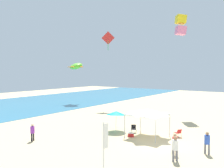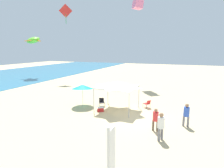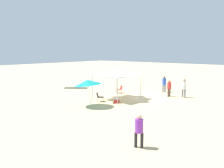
{
  "view_description": "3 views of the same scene",
  "coord_description": "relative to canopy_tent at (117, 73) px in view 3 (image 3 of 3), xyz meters",
  "views": [
    {
      "loc": [
        -19.25,
        -8.72,
        6.54
      ],
      "look_at": [
        2.62,
        7.24,
        5.09
      ],
      "focal_mm": 37.08,
      "sensor_mm": 36.0,
      "label": 1
    },
    {
      "loc": [
        -14.3,
        -3.82,
        5.74
      ],
      "look_at": [
        0.05,
        1.95,
        2.79
      ],
      "focal_mm": 28.92,
      "sensor_mm": 36.0,
      "label": 2
    },
    {
      "loc": [
        -11.99,
        18.77,
        4.53
      ],
      "look_at": [
        0.68,
        3.56,
        1.67
      ],
      "focal_mm": 37.18,
      "sensor_mm": 36.0,
      "label": 3
    }
  ],
  "objects": [
    {
      "name": "person_by_tent",
      "position": [
        -1.71,
        -6.17,
        -1.43
      ],
      "size": [
        0.43,
        0.47,
        1.8
      ],
      "rotation": [
        0.0,
        0.0,
        4.45
      ],
      "color": "slate",
      "rests_on": "ground"
    },
    {
      "name": "person_beachcomber",
      "position": [
        -3.31,
        -4.14,
        -1.51
      ],
      "size": [
        0.4,
        0.45,
        1.67
      ],
      "rotation": [
        0.0,
        0.0,
        1.54
      ],
      "color": "brown",
      "rests_on": "ground"
    },
    {
      "name": "folding_chair_facing_ocean",
      "position": [
        0.5,
        1.88,
        -2.02
      ],
      "size": [
        0.81,
        0.78,
        0.82
      ],
      "rotation": [
        0.0,
        0.0,
        5.31
      ],
      "color": "black",
      "rests_on": "ground"
    },
    {
      "name": "ground",
      "position": [
        -1.41,
        -1.97,
        -2.54
      ],
      "size": [
        120.0,
        120.0,
        0.1
      ],
      "primitive_type": "cube",
      "color": "#D6BC8C"
    },
    {
      "name": "beach_umbrella",
      "position": [
        -0.02,
        3.8,
        -0.5
      ],
      "size": [
        2.28,
        2.25,
        2.38
      ],
      "color": "silver",
      "rests_on": "ground"
    },
    {
      "name": "person_kite_handler",
      "position": [
        -7.73,
        8.03,
        -1.53
      ],
      "size": [
        0.42,
        0.39,
        1.64
      ],
      "rotation": [
        0.0,
        0.0,
        3.5
      ],
      "color": "black",
      "rests_on": "ground"
    },
    {
      "name": "folding_chair_near_cooler",
      "position": [
        1.67,
        -2.6,
        -2.02
      ],
      "size": [
        0.77,
        0.8,
        0.82
      ],
      "rotation": [
        0.0,
        0.0,
        2.56
      ],
      "color": "black",
      "rests_on": "ground"
    },
    {
      "name": "person_watching_sky",
      "position": [
        -4.59,
        -4.66,
        -1.4
      ],
      "size": [
        0.46,
        0.44,
        1.85
      ],
      "rotation": [
        0.0,
        0.0,
        2.67
      ],
      "color": "slate",
      "rests_on": "ground"
    },
    {
      "name": "cooler_box",
      "position": [
        -1.02,
        1.29,
        -2.29
      ],
      "size": [
        0.66,
        0.74,
        0.4
      ],
      "color": "red",
      "rests_on": "ground"
    },
    {
      "name": "canopy_tent",
      "position": [
        0.0,
        0.0,
        0.0
      ],
      "size": [
        3.25,
        3.58,
        2.79
      ],
      "rotation": [
        0.0,
        0.0,
        -0.03
      ],
      "color": "#B7B7BC",
      "rests_on": "ground"
    }
  ]
}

